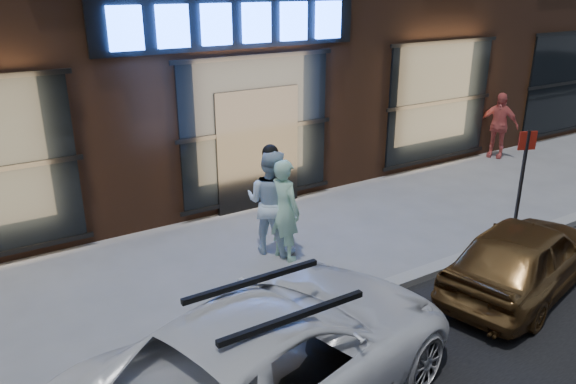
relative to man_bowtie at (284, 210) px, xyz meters
name	(u,v)px	position (x,y,z in m)	size (l,w,h in m)	color
ground	(388,290)	(0.75, -1.72, -0.85)	(90.00, 90.00, 0.00)	slate
curb	(389,286)	(0.75, -1.72, -0.79)	(60.00, 0.25, 0.12)	gray
man_bowtie	(284,210)	(0.00, 0.00, 0.00)	(0.62, 0.41, 1.70)	#A1D4B5
man_cap	(271,202)	(-0.06, 0.33, 0.05)	(0.87, 0.68, 1.79)	white
passerby	(498,125)	(7.69, 1.94, -0.01)	(0.99, 0.41, 1.68)	#D75E58
white_suv	(273,356)	(-1.95, -2.91, -0.20)	(2.16, 4.68, 1.30)	white
gold_sedan	(524,256)	(2.38, -2.76, -0.29)	(1.33, 3.31, 1.13)	brown
sign_post	(522,175)	(3.81, -1.57, 0.35)	(0.30, 0.14, 1.99)	#262628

